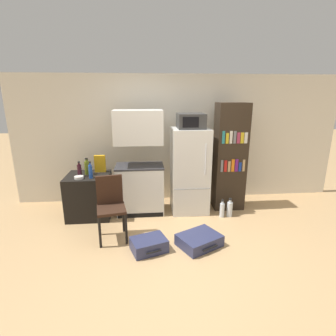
{
  "coord_description": "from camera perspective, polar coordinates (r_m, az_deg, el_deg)",
  "views": [
    {
      "loc": [
        -0.49,
        -3.12,
        2.08
      ],
      "look_at": [
        -0.13,
        0.85,
        0.95
      ],
      "focal_mm": 28.0,
      "sensor_mm": 36.0,
      "label": 1
    }
  ],
  "objects": [
    {
      "name": "suitcase_small_flat",
      "position": [
        3.76,
        -4.18,
        -16.31
      ],
      "size": [
        0.55,
        0.47,
        0.18
      ],
      "rotation": [
        0.0,
        0.0,
        0.33
      ],
      "color": "navy",
      "rests_on": "ground_plane"
    },
    {
      "name": "cereal_box",
      "position": [
        4.78,
        -14.57,
        0.92
      ],
      "size": [
        0.19,
        0.07,
        0.3
      ],
      "color": "gold",
      "rests_on": "side_table"
    },
    {
      "name": "water_bottle_front",
      "position": [
        4.73,
        11.69,
        -8.86
      ],
      "size": [
        0.08,
        0.08,
        0.32
      ],
      "color": "silver",
      "rests_on": "ground_plane"
    },
    {
      "name": "bowl",
      "position": [
        4.53,
        -18.82,
        -1.96
      ],
      "size": [
        0.15,
        0.15,
        0.04
      ],
      "color": "silver",
      "rests_on": "side_table"
    },
    {
      "name": "suitcase_large_flat",
      "position": [
        3.89,
        6.81,
        -15.34
      ],
      "size": [
        0.7,
        0.65,
        0.16
      ],
      "rotation": [
        0.0,
        0.0,
        0.49
      ],
      "color": "navy",
      "rests_on": "ground_plane"
    },
    {
      "name": "bottle_wine_dark",
      "position": [
        4.63,
        -18.72,
        -0.44
      ],
      "size": [
        0.07,
        0.07,
        0.26
      ],
      "color": "black",
      "rests_on": "side_table"
    },
    {
      "name": "water_bottle_middle",
      "position": [
        4.78,
        13.27,
        -8.63
      ],
      "size": [
        0.1,
        0.1,
        0.34
      ],
      "color": "silver",
      "rests_on": "ground_plane"
    },
    {
      "name": "refrigerator",
      "position": [
        4.7,
        4.76,
        -0.62
      ],
      "size": [
        0.65,
        0.59,
        1.52
      ],
      "color": "silver",
      "rests_on": "ground_plane"
    },
    {
      "name": "ground_plane",
      "position": [
        3.79,
        3.32,
        -17.6
      ],
      "size": [
        24.0,
        24.0,
        0.0
      ],
      "primitive_type": "plane",
      "color": "tan"
    },
    {
      "name": "bookshelf",
      "position": [
        4.91,
        13.28,
        2.3
      ],
      "size": [
        0.55,
        0.4,
        1.94
      ],
      "color": "#2D2319",
      "rests_on": "ground_plane"
    },
    {
      "name": "bottle_olive_oil",
      "position": [
        4.7,
        -17.2,
        0.11
      ],
      "size": [
        0.09,
        0.09,
        0.29
      ],
      "color": "#566619",
      "rests_on": "side_table"
    },
    {
      "name": "microwave",
      "position": [
        4.53,
        5.01,
        10.17
      ],
      "size": [
        0.46,
        0.44,
        0.25
      ],
      "color": "#333333",
      "rests_on": "refrigerator"
    },
    {
      "name": "side_table",
      "position": [
        4.81,
        -16.73,
        -5.73
      ],
      "size": [
        0.73,
        0.68,
        0.75
      ],
      "color": "black",
      "rests_on": "ground_plane"
    },
    {
      "name": "wall_back",
      "position": [
        5.24,
        2.5,
        6.36
      ],
      "size": [
        6.4,
        0.1,
        2.45
      ],
      "color": "silver",
      "rests_on": "ground_plane"
    },
    {
      "name": "bottle_blue_soda",
      "position": [
        4.47,
        -16.51,
        -0.66
      ],
      "size": [
        0.06,
        0.06,
        0.29
      ],
      "color": "#1E47A3",
      "rests_on": "side_table"
    },
    {
      "name": "chair",
      "position": [
        3.96,
        -12.4,
        -7.19
      ],
      "size": [
        0.47,
        0.47,
        0.94
      ],
      "rotation": [
        0.0,
        0.0,
        0.18
      ],
      "color": "black",
      "rests_on": "ground_plane"
    },
    {
      "name": "kitchen_hutch",
      "position": [
        4.64,
        -6.22,
        0.05
      ],
      "size": [
        0.84,
        0.53,
        1.83
      ],
      "color": "silver",
      "rests_on": "ground_plane"
    }
  ]
}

